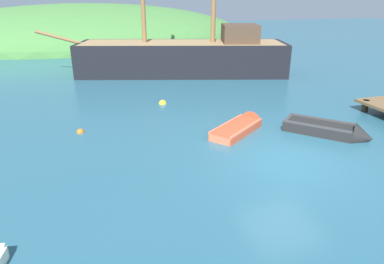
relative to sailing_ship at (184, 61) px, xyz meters
The scene contains 7 objects.
ground_plane 13.54m from the sailing_ship, 92.94° to the right, with size 120.00×120.00×0.00m, color #285B70.
shore_hill 22.24m from the sailing_ship, 104.09° to the left, with size 38.28×25.65×8.13m, color #477F3D.
sailing_ship is the anchor object (origin of this frame).
rowboat_outer_right 12.26m from the sailing_ship, 80.24° to the right, with size 2.81×2.98×0.96m.
rowboat_outer_left 10.54m from the sailing_ship, 94.22° to the right, with size 3.04×2.59×0.89m.
buoy_yellow 6.95m from the sailing_ship, 115.37° to the right, with size 0.37×0.37×0.37m, color yellow.
buoy_orange 11.25m from the sailing_ship, 127.33° to the right, with size 0.28×0.28×0.28m, color orange.
Camera 1 is at (-5.80, -8.33, 4.84)m, focal length 32.31 mm.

